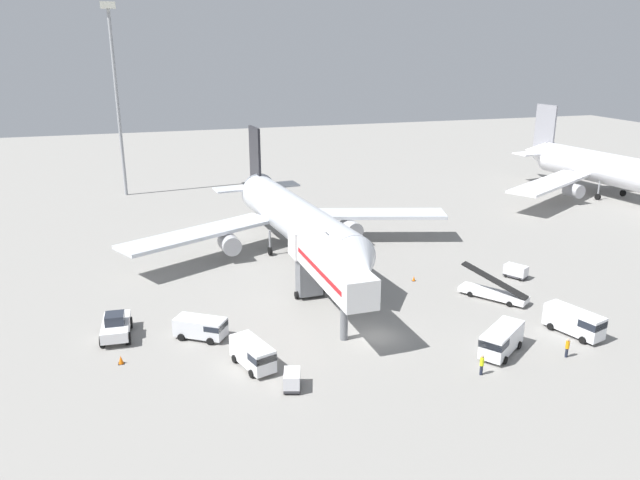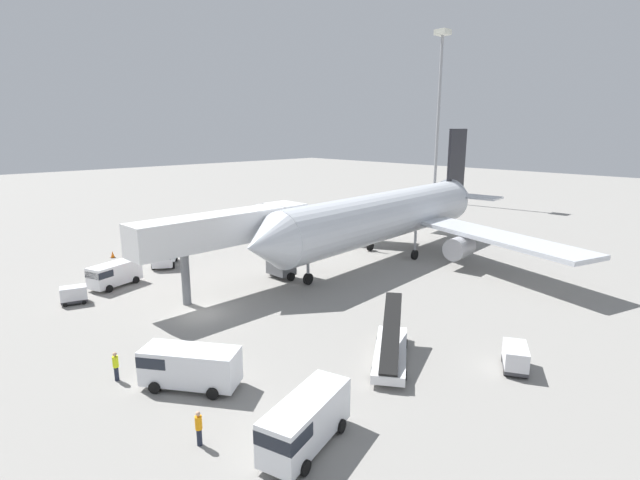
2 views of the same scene
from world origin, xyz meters
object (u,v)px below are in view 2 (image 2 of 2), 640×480
object	(u,v)px
jet_bridge	(235,231)
apron_light_mast	(440,89)
service_van_far_left	(304,422)
ground_crew_worker_foreground	(199,427)
pushback_tug	(155,240)
baggage_cart_rear_right	(515,357)
baggage_cart_near_left	(74,294)
service_van_near_right	(164,255)
service_van_mid_left	(114,274)
service_van_far_right	(188,365)
airplane_at_gate	(390,215)
safety_cone_alpha	(390,306)
belt_loader_truck	(391,350)
ground_crew_worker_midground	(116,366)
safety_cone_bravo	(113,254)

from	to	relation	value
jet_bridge	apron_light_mast	size ratio (longest dim) A/B	0.52
service_van_far_left	ground_crew_worker_foreground	distance (m)	4.89
pushback_tug	baggage_cart_rear_right	xyz separation A→B (m)	(43.86, 2.29, -0.29)
baggage_cart_rear_right	baggage_cart_near_left	bearing A→B (deg)	-153.06
service_van_near_right	service_van_mid_left	xyz separation A→B (m)	(3.47, -6.68, 0.15)
pushback_tug	apron_light_mast	bearing A→B (deg)	88.93
ground_crew_worker_foreground	pushback_tug	bearing A→B (deg)	157.57
service_van_far_right	apron_light_mast	xyz separation A→B (m)	(-30.85, 71.44, 20.36)
airplane_at_gate	service_van_far_left	distance (m)	35.68
service_van_mid_left	safety_cone_alpha	bearing A→B (deg)	33.30
airplane_at_gate	baggage_cart_rear_right	world-z (taller)	airplane_at_gate
belt_loader_truck	ground_crew_worker_midground	world-z (taller)	belt_loader_truck
service_van_far_left	service_van_near_right	size ratio (longest dim) A/B	1.15
service_van_far_right	safety_cone_alpha	distance (m)	17.91
jet_bridge	safety_cone_alpha	xyz separation A→B (m)	(12.54, 6.27, -5.17)
service_van_mid_left	ground_crew_worker_midground	xyz separation A→B (m)	(17.47, -6.62, -0.32)
pushback_tug	service_van_far_right	xyz separation A→B (m)	(31.94, -13.04, 0.18)
service_van_mid_left	apron_light_mast	bearing A→B (deg)	98.33
baggage_cart_rear_right	service_van_mid_left	bearing A→B (deg)	-160.87
ground_crew_worker_midground	safety_cone_bravo	xyz separation A→B (m)	(-28.06, 10.50, -0.56)
airplane_at_gate	safety_cone_bravo	size ratio (longest dim) A/B	58.03
belt_loader_truck	apron_light_mast	distance (m)	74.07
belt_loader_truck	ground_crew_worker_foreground	bearing A→B (deg)	-94.13
service_van_far_left	service_van_near_right	bearing A→B (deg)	164.01
safety_cone_bravo	baggage_cart_near_left	bearing A→B (deg)	-32.23
pushback_tug	ground_crew_worker_midground	xyz separation A→B (m)	(28.44, -15.74, -0.20)
pushback_tug	baggage_cart_rear_right	bearing A→B (deg)	2.99
service_van_far_left	ground_crew_worker_midground	size ratio (longest dim) A/B	3.24
service_van_far_right	pushback_tug	bearing A→B (deg)	157.80
jet_bridge	belt_loader_truck	distance (m)	18.91
jet_bridge	baggage_cart_near_left	xyz separation A→B (m)	(-6.51, -11.88, -4.65)
airplane_at_gate	service_van_far_left	bearing A→B (deg)	-57.77
airplane_at_gate	safety_cone_alpha	xyz separation A→B (m)	(10.62, -13.29, -4.53)
service_van_far_left	service_van_mid_left	xyz separation A→B (m)	(-29.57, 2.79, -0.09)
service_van_near_right	baggage_cart_rear_right	world-z (taller)	service_van_near_right
airplane_at_gate	baggage_cart_near_left	bearing A→B (deg)	-105.01
safety_cone_bravo	service_van_far_right	bearing A→B (deg)	-13.87
service_van_far_right	ground_crew_worker_foreground	xyz separation A→B (m)	(5.10, -2.25, -0.39)
service_van_near_right	safety_cone_alpha	bearing A→B (deg)	16.42
service_van_near_right	ground_crew_worker_foreground	bearing A→B (deg)	-23.51
safety_cone_bravo	apron_light_mast	world-z (taller)	apron_light_mast
apron_light_mast	safety_cone_alpha	bearing A→B (deg)	-59.83
baggage_cart_rear_right	safety_cone_bravo	xyz separation A→B (m)	(-43.47, -7.53, -0.47)
service_van_near_right	service_van_mid_left	distance (m)	7.52
service_van_mid_left	ground_crew_worker_midground	distance (m)	18.69
service_van_mid_left	jet_bridge	bearing A→B (deg)	41.46
baggage_cart_near_left	ground_crew_worker_midground	distance (m)	15.47
baggage_cart_rear_right	baggage_cart_near_left	size ratio (longest dim) A/B	1.24
service_van_near_right	baggage_cart_near_left	bearing A→B (deg)	-62.46
service_van_far_right	ground_crew_worker_midground	bearing A→B (deg)	-142.28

